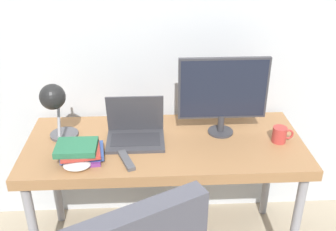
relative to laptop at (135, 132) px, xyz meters
name	(u,v)px	position (x,y,z in m)	size (l,w,h in m)	color
wall_back	(161,29)	(0.16, 0.36, 0.48)	(8.00, 0.05, 2.60)	silver
desk	(165,152)	(0.16, -0.03, -0.12)	(1.54, 0.65, 0.77)	#996B42
laptop	(135,132)	(0.00, 0.00, 0.00)	(0.32, 0.24, 0.25)	#38383D
monitor	(223,92)	(0.49, 0.06, 0.21)	(0.50, 0.15, 0.45)	#333338
desk_lamp	(55,103)	(-0.41, -0.05, 0.21)	(0.16, 0.28, 0.37)	#4C4C51
book_stack	(80,151)	(-0.28, -0.18, 0.00)	(0.24, 0.23, 0.09)	#753384
tv_remote	(126,160)	(-0.04, -0.22, -0.04)	(0.10, 0.18, 0.02)	#4C4C51
mug	(280,135)	(0.80, -0.06, -0.01)	(0.12, 0.08, 0.09)	#B23833
game_controller	(77,165)	(-0.29, -0.27, -0.03)	(0.14, 0.10, 0.04)	white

